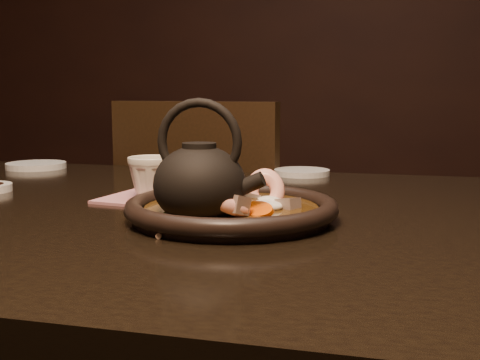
% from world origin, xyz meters
% --- Properties ---
extents(wall_back, '(5.00, 0.02, 2.80)m').
position_xyz_m(wall_back, '(0.00, 3.00, 1.40)').
color(wall_back, black).
rests_on(wall_back, floor).
extents(table, '(1.60, 0.90, 0.75)m').
position_xyz_m(table, '(0.00, 0.00, 0.67)').
color(table, black).
rests_on(table, floor).
extents(chair, '(0.49, 0.49, 0.90)m').
position_xyz_m(chair, '(-0.04, 0.56, 0.49)').
color(chair, black).
rests_on(chair, floor).
extents(plate, '(0.28, 0.28, 0.03)m').
position_xyz_m(plate, '(0.17, -0.07, 0.76)').
color(plate, black).
rests_on(plate, table).
extents(stirfry, '(0.18, 0.18, 0.07)m').
position_xyz_m(stirfry, '(0.17, -0.07, 0.77)').
color(stirfry, '#37210A').
rests_on(stirfry, plate).
extents(saucer_left, '(0.13, 0.13, 0.01)m').
position_xyz_m(saucer_left, '(-0.40, 0.35, 0.76)').
color(saucer_left, white).
rests_on(saucer_left, table).
extents(saucer_right, '(0.11, 0.11, 0.01)m').
position_xyz_m(saucer_right, '(0.19, 0.39, 0.76)').
color(saucer_right, white).
rests_on(saucer_right, table).
extents(tea_cup, '(0.09, 0.09, 0.08)m').
position_xyz_m(tea_cup, '(0.01, 0.03, 0.79)').
color(tea_cup, beige).
rests_on(tea_cup, table).
extents(chopsticks, '(0.05, 0.24, 0.01)m').
position_xyz_m(chopsticks, '(0.10, -0.07, 0.75)').
color(chopsticks, tan).
rests_on(chopsticks, table).
extents(napkin, '(0.19, 0.19, 0.00)m').
position_xyz_m(napkin, '(0.02, 0.06, 0.75)').
color(napkin, '#B77077').
rests_on(napkin, table).
extents(teapot, '(0.14, 0.12, 0.16)m').
position_xyz_m(teapot, '(0.14, -0.12, 0.81)').
color(teapot, black).
rests_on(teapot, table).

